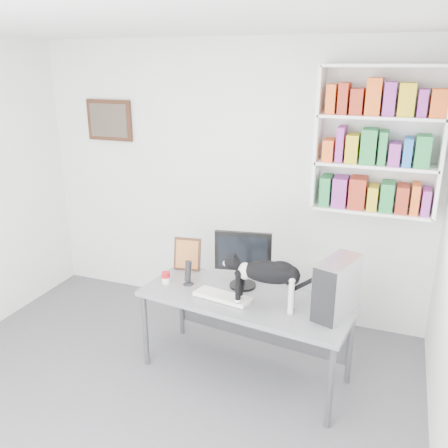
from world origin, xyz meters
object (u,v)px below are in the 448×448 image
(desk, at_px, (245,336))
(speaker, at_px, (188,272))
(monitor, at_px, (243,259))
(bookshelf, at_px, (378,141))
(soup_can, at_px, (166,278))
(cat, at_px, (267,284))
(keyboard, at_px, (223,296))
(pc_tower, at_px, (337,287))
(leaning_print, at_px, (187,253))

(desk, height_order, speaker, speaker)
(monitor, height_order, speaker, monitor)
(bookshelf, distance_m, monitor, 1.50)
(soup_can, height_order, cat, cat)
(speaker, distance_m, cat, 0.75)
(desk, bearing_deg, bookshelf, 56.09)
(keyboard, xyz_separation_m, soup_can, (-0.54, 0.09, 0.03))
(bookshelf, distance_m, desk, 1.96)
(monitor, xyz_separation_m, pc_tower, (0.79, -0.18, -0.03))
(desk, xyz_separation_m, leaning_print, (-0.66, 0.35, 0.50))
(bookshelf, bearing_deg, leaning_print, -157.97)
(desk, distance_m, pc_tower, 0.90)
(pc_tower, bearing_deg, soup_can, -162.88)
(bookshelf, bearing_deg, cat, -121.03)
(bookshelf, relative_size, cat, 1.90)
(monitor, height_order, soup_can, monitor)
(cat, bearing_deg, pc_tower, 5.66)
(desk, xyz_separation_m, pc_tower, (0.70, 0.00, 0.57))
(keyboard, relative_size, leaning_print, 1.50)
(pc_tower, distance_m, soup_can, 1.42)
(bookshelf, height_order, pc_tower, bookshelf)
(soup_can, bearing_deg, cat, -7.25)
(cat, bearing_deg, monitor, 129.54)
(bookshelf, relative_size, monitor, 2.51)
(leaning_print, xyz_separation_m, cat, (0.87, -0.44, 0.05))
(speaker, bearing_deg, leaning_print, 122.66)
(keyboard, xyz_separation_m, pc_tower, (0.87, 0.07, 0.20))
(keyboard, bearing_deg, bookshelf, 54.86)
(cat, bearing_deg, desk, 148.64)
(desk, height_order, pc_tower, pc_tower)
(leaning_print, bearing_deg, speaker, -72.82)
(pc_tower, bearing_deg, monitor, -175.50)
(monitor, relative_size, pc_tower, 1.15)
(pc_tower, distance_m, leaning_print, 1.41)
(leaning_print, bearing_deg, desk, -36.33)
(soup_can, distance_m, cat, 0.93)
(keyboard, bearing_deg, cat, 4.94)
(bookshelf, xyz_separation_m, monitor, (-0.92, -0.76, -0.90))
(desk, xyz_separation_m, cat, (0.20, -0.10, 0.55))
(bookshelf, xyz_separation_m, cat, (-0.63, -1.05, -0.95))
(soup_can, bearing_deg, monitor, 15.12)
(bookshelf, relative_size, speaker, 5.71)
(monitor, bearing_deg, speaker, -174.51)
(keyboard, height_order, pc_tower, pc_tower)
(bookshelf, height_order, monitor, bookshelf)
(monitor, relative_size, leaning_print, 1.63)
(bookshelf, relative_size, desk, 0.74)
(pc_tower, xyz_separation_m, leaning_print, (-1.36, 0.34, -0.06))
(monitor, distance_m, cat, 0.41)
(monitor, xyz_separation_m, cat, (0.29, -0.29, -0.05))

